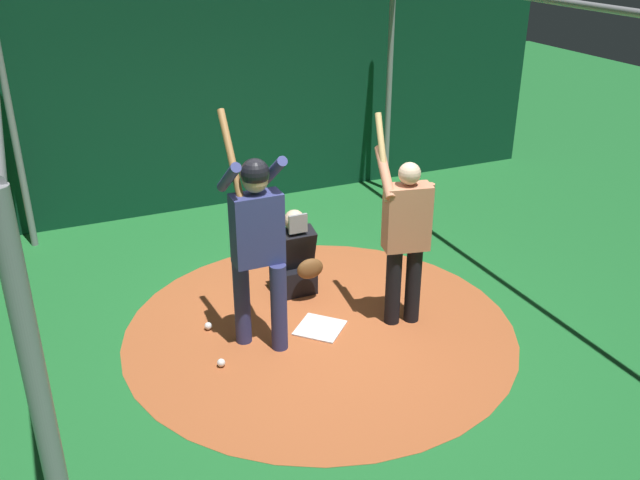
# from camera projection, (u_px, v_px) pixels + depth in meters

# --- Properties ---
(ground_plane) EXTENTS (25.97, 25.97, 0.00)m
(ground_plane) POSITION_uv_depth(u_px,v_px,m) (320.00, 329.00, 6.75)
(ground_plane) COLOR #1E6B2D
(dirt_circle) EXTENTS (3.76, 3.76, 0.01)m
(dirt_circle) POSITION_uv_depth(u_px,v_px,m) (320.00, 328.00, 6.75)
(dirt_circle) COLOR #AD562D
(dirt_circle) RESTS_ON ground
(home_plate) EXTENTS (0.59, 0.59, 0.01)m
(home_plate) POSITION_uv_depth(u_px,v_px,m) (320.00, 328.00, 6.74)
(home_plate) COLOR white
(home_plate) RESTS_ON dirt_circle
(batter) EXTENTS (0.68, 0.49, 2.15)m
(batter) POSITION_uv_depth(u_px,v_px,m) (257.00, 236.00, 6.04)
(batter) COLOR navy
(batter) RESTS_ON ground
(catcher) EXTENTS (0.58, 0.40, 0.94)m
(catcher) POSITION_uv_depth(u_px,v_px,m) (295.00, 261.00, 7.27)
(catcher) COLOR black
(catcher) RESTS_ON ground
(visitor) EXTENTS (0.60, 0.51, 2.01)m
(visitor) POSITION_uv_depth(u_px,v_px,m) (405.00, 233.00, 6.49)
(visitor) COLOR black
(visitor) RESTS_ON ground
(back_wall) EXTENTS (0.23, 9.97, 3.39)m
(back_wall) POSITION_uv_depth(u_px,v_px,m) (208.00, 80.00, 9.02)
(back_wall) COLOR #0C3D26
(back_wall) RESTS_ON ground
(cage_frame) EXTENTS (6.35, 4.91, 2.95)m
(cage_frame) POSITION_uv_depth(u_px,v_px,m) (320.00, 114.00, 5.85)
(cage_frame) COLOR gray
(cage_frame) RESTS_ON ground
(baseball_0) EXTENTS (0.07, 0.07, 0.07)m
(baseball_0) POSITION_uv_depth(u_px,v_px,m) (208.00, 326.00, 6.71)
(baseball_0) COLOR white
(baseball_0) RESTS_ON dirt_circle
(baseball_1) EXTENTS (0.07, 0.07, 0.07)m
(baseball_1) POSITION_uv_depth(u_px,v_px,m) (221.00, 363.00, 6.16)
(baseball_1) COLOR white
(baseball_1) RESTS_ON dirt_circle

